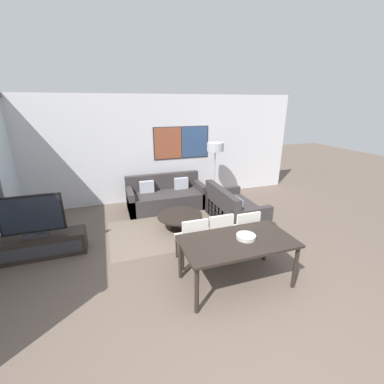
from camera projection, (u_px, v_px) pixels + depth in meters
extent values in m
plane|color=brown|center=(258.00, 344.00, 2.91)|extent=(24.00, 24.00, 0.00)
cube|color=silver|center=(160.00, 149.00, 6.94)|extent=(7.88, 0.06, 2.80)
cube|color=#2D2D33|center=(181.00, 143.00, 7.03)|extent=(1.56, 0.01, 0.87)
cube|color=brown|center=(168.00, 143.00, 6.91)|extent=(0.74, 0.02, 0.83)
cube|color=navy|center=(195.00, 142.00, 7.14)|extent=(0.74, 0.02, 0.83)
cube|color=#706051|center=(180.00, 229.00, 5.55)|extent=(2.95, 1.68, 0.01)
cube|color=black|center=(39.00, 246.00, 4.53)|extent=(1.57, 0.42, 0.40)
cube|color=#2D2D33|center=(36.00, 252.00, 4.34)|extent=(1.45, 0.01, 0.22)
cube|color=#2D2D33|center=(36.00, 234.00, 4.45)|extent=(0.36, 0.20, 0.05)
cube|color=#2D2D33|center=(35.00, 231.00, 4.43)|extent=(0.06, 0.03, 0.08)
cube|color=black|center=(32.00, 214.00, 4.33)|extent=(1.00, 0.04, 0.68)
cube|color=black|center=(31.00, 215.00, 4.31)|extent=(0.93, 0.01, 0.61)
cube|color=#383333|center=(166.00, 200.00, 6.60)|extent=(1.94, 0.89, 0.42)
cube|color=#383333|center=(163.00, 189.00, 6.86)|extent=(1.94, 0.16, 0.83)
cube|color=#383333|center=(131.00, 201.00, 6.30)|extent=(0.14, 0.89, 0.60)
cube|color=#383333|center=(199.00, 193.00, 6.84)|extent=(0.14, 0.89, 0.60)
cube|color=#B2B7C1|center=(147.00, 187.00, 6.50)|extent=(0.36, 0.12, 0.30)
cube|color=#B2B7C1|center=(181.00, 183.00, 6.78)|extent=(0.36, 0.12, 0.30)
cube|color=#383333|center=(236.00, 213.00, 5.84)|extent=(0.89, 1.51, 0.42)
cube|color=#383333|center=(221.00, 207.00, 5.67)|extent=(0.16, 1.51, 0.83)
cube|color=#383333|center=(252.00, 222.00, 5.20)|extent=(0.89, 0.14, 0.60)
cube|color=#383333|center=(223.00, 199.00, 6.43)|extent=(0.89, 0.14, 0.60)
cube|color=#B2B7C1|center=(236.00, 205.00, 5.37)|extent=(0.12, 0.36, 0.30)
cylinder|color=black|center=(180.00, 229.00, 5.54)|extent=(0.43, 0.43, 0.03)
cylinder|color=black|center=(180.00, 223.00, 5.50)|extent=(0.17, 0.17, 0.31)
cylinder|color=black|center=(180.00, 215.00, 5.44)|extent=(0.95, 0.95, 0.04)
cube|color=black|center=(238.00, 241.00, 3.69)|extent=(1.64, 0.87, 0.04)
cylinder|color=black|center=(197.00, 291.00, 3.25)|extent=(0.06, 0.06, 0.69)
cylinder|color=black|center=(295.00, 267.00, 3.71)|extent=(0.06, 0.06, 0.69)
cylinder|color=black|center=(180.00, 259.00, 3.92)|extent=(0.06, 0.06, 0.69)
cylinder|color=black|center=(266.00, 242.00, 4.38)|extent=(0.06, 0.06, 0.69)
cube|color=beige|center=(191.00, 239.00, 4.29)|extent=(0.46, 0.46, 0.06)
cube|color=beige|center=(195.00, 232.00, 4.03)|extent=(0.42, 0.05, 0.41)
cylinder|color=black|center=(183.00, 260.00, 4.13)|extent=(0.04, 0.04, 0.40)
cylinder|color=black|center=(206.00, 255.00, 4.25)|extent=(0.04, 0.04, 0.40)
cylinder|color=black|center=(177.00, 247.00, 4.49)|extent=(0.04, 0.04, 0.40)
cylinder|color=black|center=(198.00, 243.00, 4.61)|extent=(0.04, 0.04, 0.40)
cube|color=beige|center=(216.00, 234.00, 4.47)|extent=(0.46, 0.46, 0.06)
cube|color=beige|center=(221.00, 227.00, 4.21)|extent=(0.42, 0.05, 0.41)
cylinder|color=black|center=(209.00, 253.00, 4.30)|extent=(0.04, 0.04, 0.40)
cylinder|color=black|center=(231.00, 249.00, 4.42)|extent=(0.04, 0.04, 0.40)
cylinder|color=black|center=(201.00, 242.00, 4.66)|extent=(0.04, 0.04, 0.40)
cylinder|color=black|center=(221.00, 238.00, 4.78)|extent=(0.04, 0.04, 0.40)
cube|color=beige|center=(241.00, 231.00, 4.55)|extent=(0.46, 0.46, 0.06)
cube|color=beige|center=(248.00, 224.00, 4.29)|extent=(0.42, 0.05, 0.41)
cylinder|color=black|center=(236.00, 250.00, 4.39)|extent=(0.04, 0.04, 0.40)
cylinder|color=black|center=(256.00, 246.00, 4.51)|extent=(0.04, 0.04, 0.40)
cylinder|color=black|center=(226.00, 239.00, 4.75)|extent=(0.04, 0.04, 0.40)
cylinder|color=black|center=(245.00, 236.00, 4.87)|extent=(0.04, 0.04, 0.40)
cylinder|color=#B7B2A8|center=(246.00, 237.00, 3.73)|extent=(0.28, 0.28, 0.06)
torus|color=#B7B2A8|center=(246.00, 235.00, 3.72)|extent=(0.29, 0.29, 0.02)
cylinder|color=#2D2D33|center=(214.00, 200.00, 7.21)|extent=(0.28, 0.28, 0.02)
cylinder|color=#B7B7BC|center=(214.00, 176.00, 6.98)|extent=(0.03, 0.03, 1.36)
cylinder|color=#B2B7C1|center=(215.00, 147.00, 6.72)|extent=(0.44, 0.44, 0.22)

